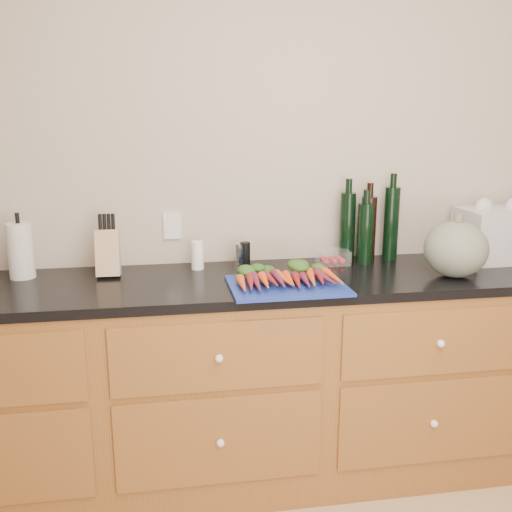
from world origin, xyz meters
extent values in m
cube|color=#C2B3A1|center=(0.00, 1.62, 1.30)|extent=(4.10, 0.05, 2.60)
cube|color=brown|center=(0.00, 1.30, 0.45)|extent=(3.60, 0.60, 0.90)
cube|color=brown|center=(-0.45, 0.99, 0.72)|extent=(0.82, 0.01, 0.28)
sphere|color=white|center=(-0.45, 0.98, 0.72)|extent=(0.03, 0.03, 0.03)
cube|color=brown|center=(-0.45, 0.99, 0.36)|extent=(0.82, 0.01, 0.38)
sphere|color=white|center=(-0.45, 0.98, 0.36)|extent=(0.03, 0.03, 0.03)
cube|color=brown|center=(0.45, 0.99, 0.72)|extent=(0.82, 0.01, 0.28)
sphere|color=white|center=(0.45, 0.98, 0.72)|extent=(0.03, 0.03, 0.03)
cube|color=brown|center=(0.45, 0.99, 0.36)|extent=(0.82, 0.01, 0.38)
sphere|color=white|center=(0.45, 0.98, 0.36)|extent=(0.03, 0.03, 0.03)
cube|color=black|center=(0.00, 1.30, 0.92)|extent=(3.64, 0.62, 0.04)
cube|color=navy|center=(-0.15, 1.14, 0.95)|extent=(0.47, 0.36, 0.01)
cone|color=#EB531B|center=(-0.34, 1.12, 0.97)|extent=(0.04, 0.18, 0.04)
cone|color=maroon|center=(-0.31, 1.12, 0.97)|extent=(0.04, 0.18, 0.04)
cone|color=maroon|center=(-0.28, 1.12, 0.97)|extent=(0.04, 0.18, 0.04)
cone|color=#EB531B|center=(-0.25, 1.12, 0.97)|extent=(0.04, 0.18, 0.04)
cone|color=maroon|center=(-0.22, 1.12, 0.97)|extent=(0.04, 0.18, 0.04)
cone|color=maroon|center=(-0.19, 1.12, 0.97)|extent=(0.04, 0.18, 0.04)
cone|color=#EB531B|center=(-0.17, 1.12, 0.97)|extent=(0.04, 0.18, 0.04)
ellipsoid|color=#1D4617|center=(-0.25, 1.26, 0.98)|extent=(0.18, 0.11, 0.05)
cone|color=#EB531B|center=(-0.14, 1.12, 0.97)|extent=(0.04, 0.18, 0.04)
cone|color=maroon|center=(-0.11, 1.12, 0.97)|extent=(0.04, 0.18, 0.04)
cone|color=maroon|center=(-0.08, 1.12, 0.97)|extent=(0.04, 0.18, 0.04)
cone|color=#EB531B|center=(-0.05, 1.12, 0.97)|extent=(0.04, 0.18, 0.04)
cone|color=maroon|center=(-0.02, 1.12, 0.97)|extent=(0.04, 0.18, 0.04)
cone|color=maroon|center=(0.00, 1.12, 0.97)|extent=(0.04, 0.18, 0.04)
cone|color=#EB531B|center=(0.03, 1.12, 0.97)|extent=(0.04, 0.18, 0.04)
ellipsoid|color=#1D4617|center=(-0.05, 1.26, 0.98)|extent=(0.18, 0.11, 0.05)
ellipsoid|color=#586453|center=(0.59, 1.18, 1.06)|extent=(0.27, 0.27, 0.24)
cylinder|color=silver|center=(-1.24, 1.46, 1.06)|extent=(0.11, 0.11, 0.24)
cube|color=tan|center=(-0.88, 1.44, 1.04)|extent=(0.10, 0.10, 0.20)
cylinder|color=white|center=(-0.49, 1.48, 1.00)|extent=(0.06, 0.06, 0.13)
cylinder|color=black|center=(-0.28, 1.48, 1.00)|extent=(0.05, 0.05, 0.12)
cylinder|color=silver|center=(-0.30, 1.48, 1.00)|extent=(0.05, 0.05, 0.11)
cube|color=white|center=(0.14, 1.47, 0.97)|extent=(0.14, 0.11, 0.07)
cylinder|color=black|center=(0.22, 1.52, 1.10)|extent=(0.07, 0.07, 0.33)
cylinder|color=black|center=(0.33, 1.53, 1.09)|extent=(0.07, 0.07, 0.30)
cylinder|color=black|center=(0.44, 1.52, 1.11)|extent=(0.07, 0.07, 0.35)
cylinder|color=black|center=(0.28, 1.45, 1.08)|extent=(0.07, 0.07, 0.28)
camera|label=1|loc=(-0.64, -1.02, 1.62)|focal=40.00mm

